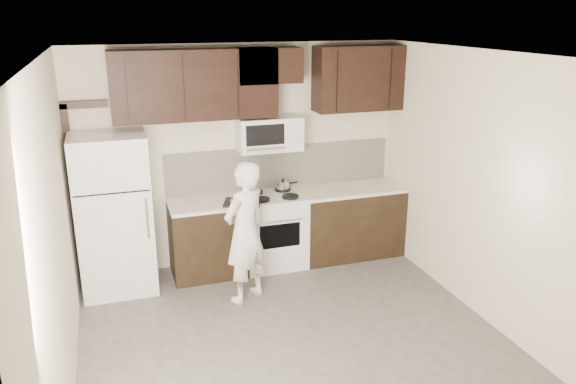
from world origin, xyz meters
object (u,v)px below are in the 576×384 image
microwave (269,134)px  person (245,232)px  stove (273,230)px  refrigerator (114,214)px

microwave → person: size_ratio=0.48×
stove → refrigerator: bearing=-178.5°
person → microwave: bearing=-154.4°
stove → microwave: bearing=90.1°
microwave → refrigerator: size_ratio=0.42×
microwave → person: (-0.53, -0.87, -0.87)m
person → stove: bearing=-158.2°
stove → refrigerator: size_ratio=0.52×
refrigerator → person: (1.32, -0.71, -0.12)m
microwave → refrigerator: microwave is taller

